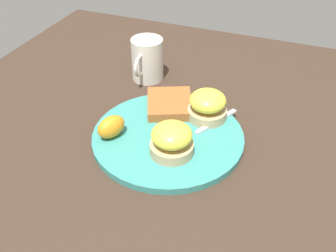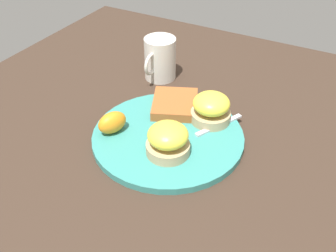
{
  "view_description": "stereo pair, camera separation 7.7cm",
  "coord_description": "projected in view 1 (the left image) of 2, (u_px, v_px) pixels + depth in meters",
  "views": [
    {
      "loc": [
        0.57,
        0.22,
        0.5
      ],
      "look_at": [
        0.0,
        0.0,
        0.03
      ],
      "focal_mm": 42.0,
      "sensor_mm": 36.0,
      "label": 1
    },
    {
      "loc": [
        0.54,
        0.29,
        0.5
      ],
      "look_at": [
        0.0,
        0.0,
        0.03
      ],
      "focal_mm": 42.0,
      "sensor_mm": 36.0,
      "label": 2
    }
  ],
  "objects": [
    {
      "name": "sandwich_benedict_left",
      "position": [
        172.0,
        140.0,
        0.72
      ],
      "size": [
        0.08,
        0.08,
        0.06
      ],
      "color": "tan",
      "rests_on": "plate"
    },
    {
      "name": "sandwich_benedict_right",
      "position": [
        207.0,
        105.0,
        0.81
      ],
      "size": [
        0.08,
        0.08,
        0.06
      ],
      "color": "tan",
      "rests_on": "plate"
    },
    {
      "name": "hashbrown_patty",
      "position": [
        170.0,
        104.0,
        0.85
      ],
      "size": [
        0.14,
        0.13,
        0.02
      ],
      "primitive_type": "cube",
      "rotation": [
        0.0,
        0.0,
        0.41
      ],
      "color": "#A45527",
      "rests_on": "plate"
    },
    {
      "name": "fork",
      "position": [
        193.0,
        135.0,
        0.77
      ],
      "size": [
        0.21,
        0.11,
        0.0
      ],
      "color": "silver",
      "rests_on": "plate"
    },
    {
      "name": "cup",
      "position": [
        147.0,
        60.0,
        0.95
      ],
      "size": [
        0.11,
        0.08,
        0.1
      ],
      "color": "silver",
      "rests_on": "ground_plane"
    },
    {
      "name": "plate",
      "position": [
        168.0,
        137.0,
        0.78
      ],
      "size": [
        0.3,
        0.3,
        0.01
      ],
      "primitive_type": "cylinder",
      "color": "teal",
      "rests_on": "ground_plane"
    },
    {
      "name": "ground_plane",
      "position": [
        168.0,
        139.0,
        0.79
      ],
      "size": [
        1.1,
        1.1,
        0.0
      ],
      "primitive_type": "plane",
      "color": "#38281E"
    },
    {
      "name": "orange_wedge",
      "position": [
        111.0,
        127.0,
        0.76
      ],
      "size": [
        0.07,
        0.06,
        0.04
      ],
      "primitive_type": "ellipsoid",
      "rotation": [
        0.0,
        0.0,
        2.72
      ],
      "color": "orange",
      "rests_on": "plate"
    }
  ]
}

